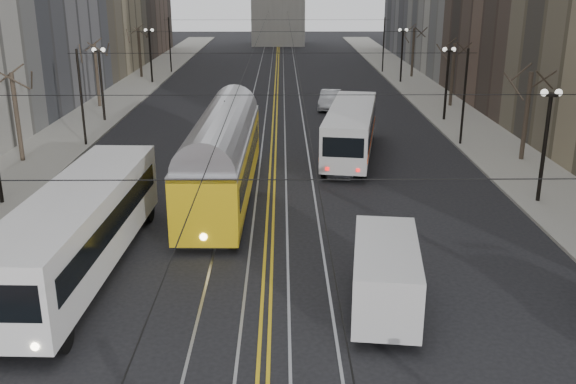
{
  "coord_description": "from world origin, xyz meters",
  "views": [
    {
      "loc": [
        0.58,
        -12.94,
        10.97
      ],
      "look_at": [
        0.81,
        10.94,
        3.0
      ],
      "focal_mm": 40.0,
      "sensor_mm": 36.0,
      "label": 1
    }
  ],
  "objects_px": {
    "sedan_grey": "(340,163)",
    "sedan_silver": "(330,100)",
    "transit_bus": "(80,232)",
    "streetcar": "(223,163)",
    "cargo_van": "(385,279)",
    "rear_bus": "(351,132)"
  },
  "relations": [
    {
      "from": "rear_bus",
      "to": "cargo_van",
      "type": "distance_m",
      "value": 20.48
    },
    {
      "from": "transit_bus",
      "to": "rear_bus",
      "type": "bearing_deg",
      "value": 56.84
    },
    {
      "from": "sedan_grey",
      "to": "transit_bus",
      "type": "bearing_deg",
      "value": -123.04
    },
    {
      "from": "streetcar",
      "to": "sedan_grey",
      "type": "distance_m",
      "value": 7.8
    },
    {
      "from": "transit_bus",
      "to": "streetcar",
      "type": "distance_m",
      "value": 10.29
    },
    {
      "from": "transit_bus",
      "to": "sedan_grey",
      "type": "xyz_separation_m",
      "value": [
        11.2,
        13.31,
        -1.04
      ]
    },
    {
      "from": "sedan_grey",
      "to": "sedan_silver",
      "type": "relative_size",
      "value": 0.8
    },
    {
      "from": "transit_bus",
      "to": "streetcar",
      "type": "relative_size",
      "value": 0.88
    },
    {
      "from": "sedan_silver",
      "to": "transit_bus",
      "type": "bearing_deg",
      "value": -100.13
    },
    {
      "from": "transit_bus",
      "to": "sedan_grey",
      "type": "distance_m",
      "value": 17.43
    },
    {
      "from": "sedan_grey",
      "to": "sedan_silver",
      "type": "bearing_deg",
      "value": 94.58
    },
    {
      "from": "rear_bus",
      "to": "sedan_grey",
      "type": "xyz_separation_m",
      "value": [
        -1.0,
        -3.92,
        -0.94
      ]
    },
    {
      "from": "rear_bus",
      "to": "sedan_silver",
      "type": "bearing_deg",
      "value": 100.42
    },
    {
      "from": "rear_bus",
      "to": "sedan_grey",
      "type": "distance_m",
      "value": 4.15
    },
    {
      "from": "transit_bus",
      "to": "streetcar",
      "type": "height_order",
      "value": "streetcar"
    },
    {
      "from": "transit_bus",
      "to": "cargo_van",
      "type": "relative_size",
      "value": 2.44
    },
    {
      "from": "transit_bus",
      "to": "sedan_silver",
      "type": "relative_size",
      "value": 2.8
    },
    {
      "from": "streetcar",
      "to": "rear_bus",
      "type": "bearing_deg",
      "value": 48.28
    },
    {
      "from": "streetcar",
      "to": "sedan_grey",
      "type": "bearing_deg",
      "value": 33.77
    },
    {
      "from": "rear_bus",
      "to": "cargo_van",
      "type": "bearing_deg",
      "value": -82.64
    },
    {
      "from": "sedan_grey",
      "to": "cargo_van",
      "type": "bearing_deg",
      "value": -82.65
    },
    {
      "from": "cargo_van",
      "to": "sedan_silver",
      "type": "relative_size",
      "value": 1.15
    }
  ]
}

